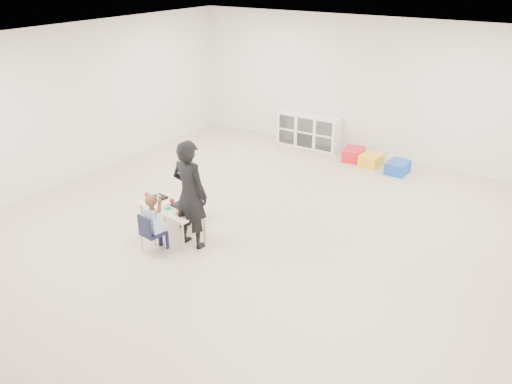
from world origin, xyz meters
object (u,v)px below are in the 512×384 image
Objects in this scene: table at (173,221)px; adult at (190,194)px; cubby_shelf at (309,131)px; chair_near at (152,233)px; child at (152,222)px.

adult reaches higher than table.
cubby_shelf is at bearing -80.17° from adult.
chair_near is at bearing 56.24° from adult.
table is at bearing -4.35° from adult.
chair_near is 0.76m from adult.
chair_near reaches higher than table.
cubby_shelf is (-0.33, 5.31, -0.11)m from child.
chair_near is 0.63× the size of child.
child is (0.00, 0.00, 0.17)m from chair_near.
adult reaches higher than chair_near.
cubby_shelf is at bearing 102.55° from table.
child is 5.32m from cubby_shelf.
chair_near is 0.17m from child.
adult is (0.40, -0.04, 0.55)m from table.
child is at bearing -72.85° from table.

